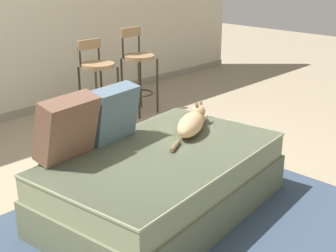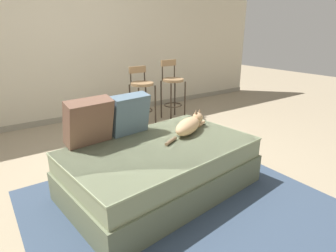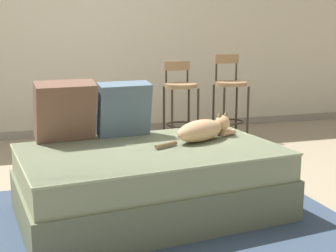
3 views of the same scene
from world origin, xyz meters
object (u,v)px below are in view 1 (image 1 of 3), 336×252
throw_pillow_corner (67,128)px  bar_stool_by_doorway (138,66)px  throw_pillow_middle (113,113)px  bar_stool_near_window (97,76)px  couch (163,181)px  cat (192,123)px

throw_pillow_corner → bar_stool_by_doorway: 2.34m
throw_pillow_middle → bar_stool_near_window: (0.89, 1.33, -0.12)m
couch → throw_pillow_corner: size_ratio=4.20×
throw_pillow_middle → bar_stool_near_window: bearing=56.1°
couch → throw_pillow_corner: bearing=144.5°
couch → bar_stool_near_window: (0.80, 1.74, 0.31)m
throw_pillow_corner → bar_stool_near_window: 1.91m
throw_pillow_corner → throw_pillow_middle: throw_pillow_corner is taller
throw_pillow_middle → bar_stool_by_doorway: 1.99m
throw_pillow_corner → bar_stool_by_doorway: size_ratio=0.45×
couch → cat: size_ratio=2.56×
throw_pillow_corner → couch: bearing=-35.5°
throw_pillow_middle → cat: (0.50, -0.31, -0.12)m
throw_pillow_middle → bar_stool_by_doorway: bearing=42.2°
couch → cat: 0.52m
couch → bar_stool_near_window: 1.94m
throw_pillow_middle → cat: size_ratio=0.57×
couch → throw_pillow_middle: bearing=102.2°
cat → bar_stool_by_doorway: size_ratio=0.73×
throw_pillow_corner → bar_stool_by_doorway: (1.89, 1.38, -0.12)m
throw_pillow_corner → bar_stool_by_doorway: bearing=36.1°
cat → couch: bearing=-165.8°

